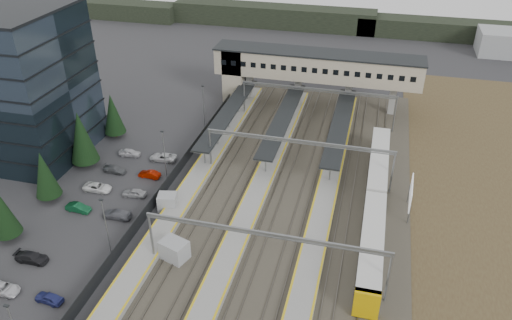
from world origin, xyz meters
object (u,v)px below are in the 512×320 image
(office_building, at_px, (2,82))
(relay_cabin_far, at_px, (168,202))
(billboard, at_px, (411,194))
(train, at_px, (375,203))
(footbridge, at_px, (303,67))
(relay_cabin_near, at_px, (174,250))

(office_building, bearing_deg, relay_cabin_far, -17.26)
(billboard, bearing_deg, train, -161.62)
(train, bearing_deg, office_building, 176.20)
(footbridge, bearing_deg, billboard, -57.24)
(relay_cabin_near, bearing_deg, footbridge, 81.68)
(office_building, height_order, billboard, office_building)
(relay_cabin_far, relative_size, billboard, 0.51)
(footbridge, bearing_deg, train, -64.38)
(relay_cabin_near, relative_size, train, 0.10)
(relay_cabin_near, height_order, footbridge, footbridge)
(footbridge, bearing_deg, office_building, -145.53)
(relay_cabin_near, distance_m, relay_cabin_far, 10.72)
(office_building, distance_m, billboard, 65.24)
(relay_cabin_near, distance_m, billboard, 32.82)
(office_building, relative_size, billboard, 4.13)
(office_building, bearing_deg, relay_cabin_near, -27.88)
(relay_cabin_far, height_order, billboard, billboard)
(relay_cabin_far, xyz_separation_m, train, (28.46, 5.81, 0.82))
(relay_cabin_far, xyz_separation_m, billboard, (33.04, 7.33, 2.15))
(relay_cabin_near, relative_size, billboard, 0.66)
(billboard, bearing_deg, footbridge, 122.76)
(footbridge, height_order, billboard, footbridge)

